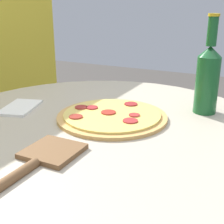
# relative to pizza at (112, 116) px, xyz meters

# --- Properties ---
(table) EXTENTS (0.99, 0.99, 0.71)m
(table) POSITION_rel_pizza_xyz_m (-0.04, 0.02, -0.16)
(table) COLOR #B2A893
(table) RESTS_ON ground_plane
(pizza) EXTENTS (0.33, 0.33, 0.02)m
(pizza) POSITION_rel_pizza_xyz_m (0.00, 0.00, 0.00)
(pizza) COLOR tan
(pizza) RESTS_ON table
(beer_bottle) EXTENTS (0.07, 0.07, 0.30)m
(beer_bottle) POSITION_rel_pizza_xyz_m (0.18, -0.23, 0.11)
(beer_bottle) COLOR #195628
(beer_bottle) RESTS_ON table
(pizza_paddle) EXTENTS (0.26, 0.12, 0.02)m
(pizza_paddle) POSITION_rel_pizza_xyz_m (-0.30, 0.02, -0.00)
(pizza_paddle) COLOR brown
(pizza_paddle) RESTS_ON table
(napkin) EXTENTS (0.18, 0.14, 0.01)m
(napkin) POSITION_rel_pizza_xyz_m (-0.05, 0.31, -0.00)
(napkin) COLOR white
(napkin) RESTS_ON table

